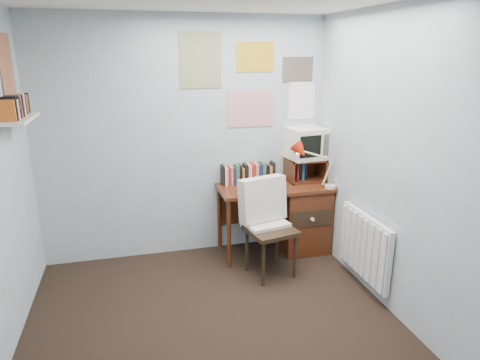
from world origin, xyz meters
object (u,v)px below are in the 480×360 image
object	(u,v)px
desk_chair	(271,231)
desk_lamp	(332,168)
radiator	(365,246)
tv_riser	(305,169)
wall_shelf	(19,119)
desk	(297,215)
crt_tv	(306,142)

from	to	relation	value
desk_chair	desk_lamp	distance (m)	0.93
radiator	tv_riser	bearing A→B (deg)	99.28
tv_riser	desk_chair	bearing A→B (deg)	-134.83
desk_chair	wall_shelf	xyz separation A→B (m)	(-2.10, 0.10, 1.15)
desk	desk_lamp	world-z (taller)	desk_lamp
desk_lamp	desk	bearing A→B (deg)	137.50
radiator	desk_chair	bearing A→B (deg)	149.24
desk_chair	radiator	size ratio (longest dim) A/B	1.17
tv_riser	crt_tv	distance (m)	0.31
desk_lamp	radiator	world-z (taller)	desk_lamp
desk_lamp	desk_chair	bearing A→B (deg)	-163.78
desk	radiator	world-z (taller)	desk
desk_lamp	radiator	xyz separation A→B (m)	(0.02, -0.71, -0.55)
desk_lamp	tv_riser	distance (m)	0.37
radiator	wall_shelf	bearing A→B (deg)	169.11
desk	crt_tv	bearing A→B (deg)	47.61
crt_tv	radiator	bearing A→B (deg)	-88.58
desk_chair	crt_tv	size ratio (longest dim) A/B	2.42
wall_shelf	desk_lamp	bearing A→B (deg)	3.22
desk_chair	radiator	world-z (taller)	desk_chair
desk	radiator	xyz separation A→B (m)	(0.29, -0.93, 0.01)
desk_lamp	crt_tv	xyz separation A→B (m)	(-0.15, 0.35, 0.22)
crt_tv	wall_shelf	size ratio (longest dim) A/B	0.62
desk_lamp	wall_shelf	distance (m)	2.92
tv_riser	desk	bearing A→B (deg)	-137.04
crt_tv	wall_shelf	distance (m)	2.77
tv_riser	radiator	size ratio (longest dim) A/B	0.50
wall_shelf	crt_tv	bearing A→B (deg)	10.73
desk_lamp	wall_shelf	size ratio (longest dim) A/B	0.69
tv_riser	crt_tv	xyz separation A→B (m)	(0.00, 0.02, 0.31)
crt_tv	desk	bearing A→B (deg)	-140.05
radiator	wall_shelf	world-z (taller)	wall_shelf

